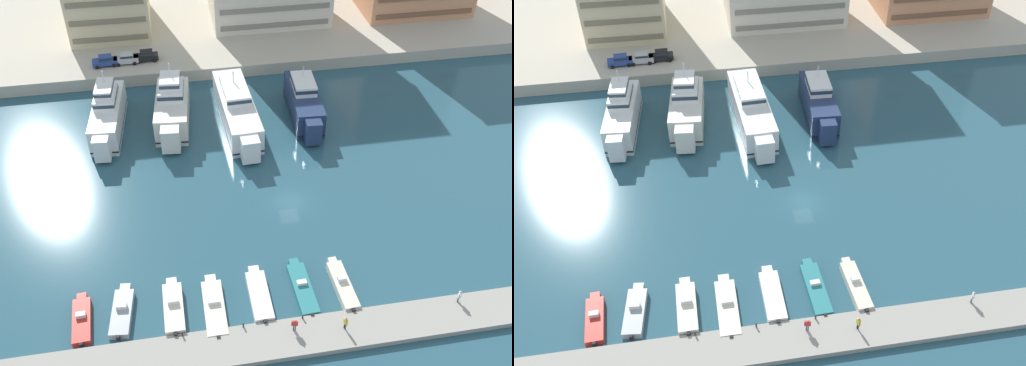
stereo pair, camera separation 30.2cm
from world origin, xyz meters
The scene contains 22 objects.
ground_plane centered at (0.00, 0.00, 0.00)m, with size 400.00×400.00×0.00m, color #285160.
pier_dock centered at (0.00, -20.12, 0.34)m, with size 120.00×4.46×0.69m, color #9E998E.
yacht_white_far_left centered at (-23.20, 20.16, 2.60)m, with size 5.14×16.65×8.71m.
yacht_ivory_left centered at (-13.73, 20.03, 2.75)m, with size 5.91×15.55×9.17m.
yacht_white_mid_left centered at (-4.18, 18.53, 2.35)m, with size 5.45×20.56×7.38m.
yacht_navy_center_left centered at (6.11, 18.67, 2.40)m, with size 4.78×15.92×7.54m.
motorboat_red_far_left centered at (-25.32, -14.33, 0.42)m, with size 2.14×6.70×1.26m.
motorboat_grey_left centered at (-21.17, -14.00, 0.45)m, with size 2.65×7.01×1.37m.
motorboat_cream_mid_left centered at (-15.76, -14.46, 0.57)m, with size 2.11×7.41×1.64m.
motorboat_cream_center_left centered at (-11.50, -14.98, 0.39)m, with size 2.20×8.36×1.19m.
motorboat_white_center centered at (-6.53, -14.35, 0.50)m, with size 2.17×7.66×1.00m.
motorboat_teal_center_right centered at (-1.66, -14.03, 0.38)m, with size 2.25×8.13×1.10m.
motorboat_cream_mid_right centered at (2.72, -14.50, 0.52)m, with size 2.07×7.60×1.52m.
car_blue_far_left centered at (-23.93, 35.60, 3.07)m, with size 4.21×2.15×1.80m.
car_silver_left centered at (-20.44, 35.79, 3.07)m, with size 4.11×1.95×1.80m.
car_black_mid_left centered at (-17.15, 36.17, 3.07)m, with size 4.15×2.02×1.80m.
pedestrian_near_edge centered at (14.21, -18.79, 1.69)m, with size 0.40×0.60×1.69m.
pedestrian_mid_deck centered at (-3.78, -19.40, 1.74)m, with size 0.68×0.32×1.77m.
pedestrian_far_side centered at (1.35, -20.05, 1.74)m, with size 0.34×0.67×1.77m.
bollard_west centered at (-15.07, -18.14, 1.01)m, with size 0.20×0.20×0.61m.
bollard_west_mid centered at (-8.84, -18.14, 1.01)m, with size 0.20×0.20×0.61m.
bollard_east_mid centered at (-2.61, -18.14, 1.01)m, with size 0.20×0.20×0.61m.
Camera 1 is at (-13.24, -51.93, 50.44)m, focal length 40.00 mm.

